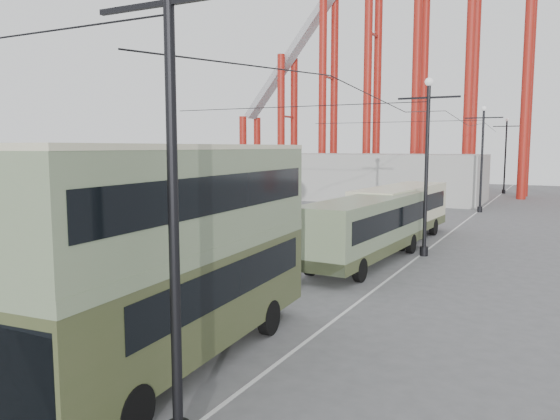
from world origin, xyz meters
The scene contains 12 objects.
ground centered at (0.00, 0.00, 0.00)m, with size 160.00×160.00×0.00m, color #545457.
road_markings centered at (-0.86, 19.70, 0.01)m, with size 12.52×120.00×0.01m.
lamp_post_near centered at (5.60, -3.00, 7.86)m, with size 3.20×0.44×10.80m.
lamp_post_mid centered at (5.60, 18.00, 4.68)m, with size 3.20×0.44×9.32m.
lamp_post_far centered at (5.60, 40.00, 4.68)m, with size 3.20×0.44×9.32m.
lamp_post_distant centered at (5.60, 62.00, 4.68)m, with size 3.20×0.44×9.32m.
roller_coaster centered at (-2.49, 56.89, 22.92)m, with size 52.95×5.00×55.48m.
fairground_shed centered at (-6.00, 47.00, 2.50)m, with size 22.00×10.00×5.00m, color #A1A19C.
double_decker_bus centered at (3.10, 0.28, 3.27)m, with size 3.48×11.04×5.84m.
single_decker_green centered at (3.46, 14.95, 1.84)m, with size 3.26×11.68×3.27m.
single_decker_cream centered at (3.19, 22.27, 1.89)m, with size 3.44×10.94×3.35m.
pedestrian centered at (1.95, 11.37, 0.90)m, with size 0.66×0.43×1.80m, color black.
Camera 1 is at (11.91, -10.94, 5.77)m, focal length 35.00 mm.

